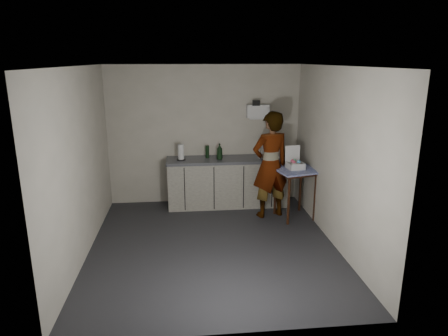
{
  "coord_description": "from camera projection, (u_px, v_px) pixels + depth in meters",
  "views": [
    {
      "loc": [
        -0.4,
        -5.43,
        2.69
      ],
      "look_at": [
        0.21,
        0.45,
        1.07
      ],
      "focal_mm": 32.0,
      "sensor_mm": 36.0,
      "label": 1
    }
  ],
  "objects": [
    {
      "name": "soap_bottle",
      "position": [
        220.0,
        152.0,
        7.28
      ],
      "size": [
        0.13,
        0.13,
        0.29
      ],
      "primitive_type": "imported",
      "rotation": [
        0.0,
        0.0,
        0.17
      ],
      "color": "black",
      "rests_on": "kitchen_counter"
    },
    {
      "name": "wall_left",
      "position": [
        82.0,
        164.0,
        5.44
      ],
      "size": [
        0.02,
        4.0,
        2.6
      ],
      "primitive_type": "cube",
      "color": "beige",
      "rests_on": "ground"
    },
    {
      "name": "dish_rack",
      "position": [
        268.0,
        154.0,
        7.43
      ],
      "size": [
        0.39,
        0.29,
        0.27
      ],
      "color": "white",
      "rests_on": "kitchen_counter"
    },
    {
      "name": "wall_shelf",
      "position": [
        258.0,
        111.0,
        7.44
      ],
      "size": [
        0.42,
        0.18,
        0.37
      ],
      "color": "white",
      "rests_on": "ground"
    },
    {
      "name": "dark_bottle",
      "position": [
        207.0,
        152.0,
        7.41
      ],
      "size": [
        0.07,
        0.07,
        0.23
      ],
      "primitive_type": "cylinder",
      "color": "black",
      "rests_on": "kitchen_counter"
    },
    {
      "name": "wall_right",
      "position": [
        335.0,
        158.0,
        5.79
      ],
      "size": [
        0.02,
        4.0,
        2.6
      ],
      "primitive_type": "cube",
      "color": "beige",
      "rests_on": "ground"
    },
    {
      "name": "paper_towel",
      "position": [
        181.0,
        153.0,
        7.24
      ],
      "size": [
        0.16,
        0.16,
        0.29
      ],
      "color": "black",
      "rests_on": "kitchen_counter"
    },
    {
      "name": "soda_can",
      "position": [
        220.0,
        155.0,
        7.4
      ],
      "size": [
        0.07,
        0.07,
        0.13
      ],
      "primitive_type": "cylinder",
      "color": "red",
      "rests_on": "kitchen_counter"
    },
    {
      "name": "ceiling",
      "position": [
        212.0,
        66.0,
        5.27
      ],
      "size": [
        3.6,
        4.0,
        0.01
      ],
      "primitive_type": "cube",
      "color": "silver",
      "rests_on": "wall_back"
    },
    {
      "name": "kitchen_counter",
      "position": [
        227.0,
        183.0,
        7.52
      ],
      "size": [
        2.24,
        0.62,
        0.91
      ],
      "color": "black",
      "rests_on": "ground"
    },
    {
      "name": "bakery_box",
      "position": [
        295.0,
        164.0,
        6.8
      ],
      "size": [
        0.3,
        0.31,
        0.38
      ],
      "rotation": [
        0.0,
        0.0,
        0.14
      ],
      "color": "white",
      "rests_on": "side_table"
    },
    {
      "name": "wall_back",
      "position": [
        204.0,
        135.0,
        7.52
      ],
      "size": [
        3.6,
        0.02,
        2.6
      ],
      "primitive_type": "cube",
      "color": "beige",
      "rests_on": "ground"
    },
    {
      "name": "standing_man",
      "position": [
        270.0,
        165.0,
        6.86
      ],
      "size": [
        0.78,
        0.62,
        1.86
      ],
      "primitive_type": "imported",
      "rotation": [
        0.0,
        0.0,
        3.43
      ],
      "color": "#B2A593",
      "rests_on": "ground"
    },
    {
      "name": "side_table",
      "position": [
        296.0,
        175.0,
        6.83
      ],
      "size": [
        0.82,
        0.82,
        0.88
      ],
      "rotation": [
        0.0,
        0.0,
        0.23
      ],
      "color": "#37190C",
      "rests_on": "ground"
    },
    {
      "name": "ground",
      "position": [
        213.0,
        245.0,
        5.96
      ],
      "size": [
        4.0,
        4.0,
        0.0
      ],
      "primitive_type": "plane",
      "color": "#27262B",
      "rests_on": "ground"
    }
  ]
}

